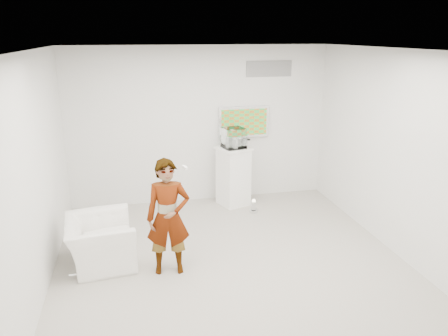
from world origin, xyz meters
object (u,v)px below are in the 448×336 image
(armchair, at_px, (100,241))
(floor_uplight, at_px, (254,206))
(person, at_px, (168,217))
(pedestal, at_px, (233,176))
(tv, at_px, (244,122))

(armchair, height_order, floor_uplight, armchair)
(person, distance_m, armchair, 1.14)
(person, xyz_separation_m, pedestal, (1.45, 2.26, -0.25))
(armchair, bearing_deg, pedestal, -58.77)
(person, height_order, floor_uplight, person)
(person, bearing_deg, armchair, 160.62)
(tv, relative_size, floor_uplight, 4.05)
(person, xyz_separation_m, floor_uplight, (1.73, 1.76, -0.69))
(armchair, height_order, pedestal, pedestal)
(armchair, relative_size, floor_uplight, 4.26)
(armchair, relative_size, pedestal, 0.93)
(tv, bearing_deg, armchair, -140.91)
(tv, xyz_separation_m, armchair, (-2.69, -2.18, -1.21))
(person, relative_size, floor_uplight, 6.58)
(tv, xyz_separation_m, floor_uplight, (-0.01, -0.85, -1.43))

